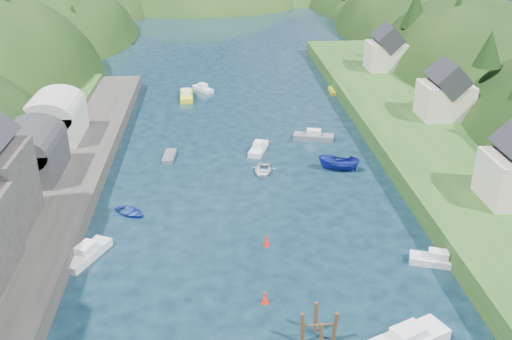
{
  "coord_description": "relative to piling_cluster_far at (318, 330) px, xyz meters",
  "views": [
    {
      "loc": [
        -4.18,
        -29.17,
        30.78
      ],
      "look_at": [
        0.0,
        28.0,
        4.0
      ],
      "focal_mm": 40.0,
      "sensor_mm": 36.0,
      "label": 1
    }
  ],
  "objects": [
    {
      "name": "boat_sheds",
      "position": [
        -29.12,
        34.24,
        4.16
      ],
      "size": [
        7.0,
        21.0,
        7.5
      ],
      "color": "#2D2D30",
      "rests_on": "quay_left"
    },
    {
      "name": "channel_buoy_far",
      "position": [
        -2.76,
        13.99,
        -0.63
      ],
      "size": [
        0.7,
        0.7,
        1.1
      ],
      "color": "red",
      "rests_on": "ground"
    },
    {
      "name": "moored_boats",
      "position": [
        -1.75,
        24.22,
        -0.57
      ],
      "size": [
        37.99,
        81.94,
        2.02
      ],
      "color": "silver",
      "rests_on": "ground"
    },
    {
      "name": "hill_trees",
      "position": [
        -2.83,
        59.32,
        10.0
      ],
      "size": [
        91.65,
        152.06,
        12.75
      ],
      "color": "black",
      "rests_on": "ground"
    },
    {
      "name": "channel_buoy_near",
      "position": [
        -3.67,
        5.07,
        -0.63
      ],
      "size": [
        0.7,
        0.7,
        1.1
      ],
      "color": "red",
      "rests_on": "ground"
    },
    {
      "name": "ground",
      "position": [
        -3.12,
        45.24,
        -1.11
      ],
      "size": [
        600.0,
        600.0,
        0.0
      ],
      "primitive_type": "plane",
      "color": "black",
      "rests_on": "ground"
    },
    {
      "name": "quay_left",
      "position": [
        -27.12,
        15.24,
        -0.11
      ],
      "size": [
        12.0,
        110.0,
        2.0
      ],
      "primitive_type": "cube",
      "color": "#2D2B28",
      "rests_on": "ground"
    },
    {
      "name": "hillside_left",
      "position": [
        -48.12,
        70.24,
        -9.15
      ],
      "size": [
        44.0,
        245.56,
        52.0
      ],
      "color": "black",
      "rests_on": "ground"
    },
    {
      "name": "far_hills",
      "position": [
        -1.9,
        169.24,
        -11.91
      ],
      "size": [
        103.0,
        68.0,
        44.0
      ],
      "color": "black",
      "rests_on": "ground"
    },
    {
      "name": "hillside_right",
      "position": [
        41.88,
        70.24,
        -8.53
      ],
      "size": [
        36.0,
        245.56,
        48.0
      ],
      "color": "black",
      "rests_on": "ground"
    },
    {
      "name": "right_bank_cottages",
      "position": [
        24.88,
        43.57,
        4.73
      ],
      "size": [
        9.0,
        59.24,
        8.41
      ],
      "color": "beige",
      "rests_on": "terrace_right"
    },
    {
      "name": "terrace_right",
      "position": [
        21.88,
        35.24,
        0.09
      ],
      "size": [
        16.0,
        120.0,
        2.4
      ],
      "primitive_type": "cube",
      "color": "#234719",
      "rests_on": "ground"
    },
    {
      "name": "piling_cluster_far",
      "position": [
        0.0,
        0.0,
        0.0
      ],
      "size": [
        2.98,
        2.8,
        3.37
      ],
      "color": "#382314",
      "rests_on": "ground"
    }
  ]
}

